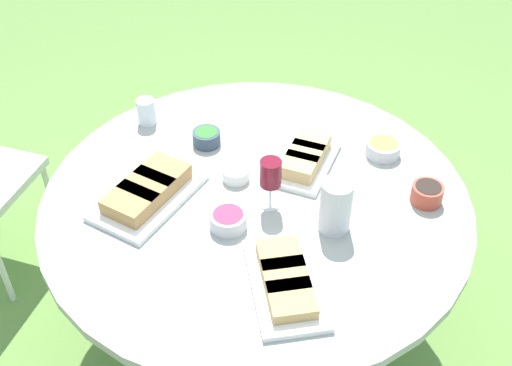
{
  "coord_description": "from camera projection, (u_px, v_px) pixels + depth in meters",
  "views": [
    {
      "loc": [
        -1.53,
        -0.5,
        2.15
      ],
      "look_at": [
        0.0,
        0.0,
        0.77
      ],
      "focal_mm": 45.0,
      "sensor_mm": 36.0,
      "label": 1
    }
  ],
  "objects": [
    {
      "name": "ground_plane",
      "position": [
        256.0,
        324.0,
        2.63
      ],
      "size": [
        40.0,
        40.0,
        0.0
      ],
      "primitive_type": "plane",
      "color": "#668E42"
    },
    {
      "name": "dining_table",
      "position": [
        256.0,
        216.0,
        2.22
      ],
      "size": [
        1.45,
        1.45,
        0.71
      ],
      "color": "#4C4C51",
      "rests_on": "ground_plane"
    },
    {
      "name": "water_pitcher",
      "position": [
        336.0,
        206.0,
        1.99
      ],
      "size": [
        0.11,
        0.1,
        0.18
      ],
      "color": "silver",
      "rests_on": "dining_table"
    },
    {
      "name": "wine_glass",
      "position": [
        271.0,
        175.0,
        2.04
      ],
      "size": [
        0.07,
        0.07,
        0.19
      ],
      "color": "silver",
      "rests_on": "dining_table"
    },
    {
      "name": "platter_bread_main",
      "position": [
        148.0,
        192.0,
        2.13
      ],
      "size": [
        0.43,
        0.31,
        0.07
      ],
      "color": "white",
      "rests_on": "dining_table"
    },
    {
      "name": "platter_charcuterie",
      "position": [
        305.0,
        158.0,
        2.27
      ],
      "size": [
        0.32,
        0.2,
        0.07
      ],
      "color": "white",
      "rests_on": "dining_table"
    },
    {
      "name": "platter_sandwich_side",
      "position": [
        286.0,
        280.0,
        1.85
      ],
      "size": [
        0.42,
        0.35,
        0.06
      ],
      "color": "white",
      "rests_on": "dining_table"
    },
    {
      "name": "bowl_fries",
      "position": [
        383.0,
        148.0,
        2.32
      ],
      "size": [
        0.13,
        0.13,
        0.05
      ],
      "color": "silver",
      "rests_on": "dining_table"
    },
    {
      "name": "bowl_salad",
      "position": [
        207.0,
        137.0,
        2.37
      ],
      "size": [
        0.1,
        0.1,
        0.06
      ],
      "color": "#334256",
      "rests_on": "dining_table"
    },
    {
      "name": "bowl_olives",
      "position": [
        427.0,
        193.0,
        2.12
      ],
      "size": [
        0.11,
        0.11,
        0.07
      ],
      "color": "#B74733",
      "rests_on": "dining_table"
    },
    {
      "name": "bowl_dip_red",
      "position": [
        228.0,
        219.0,
        2.04
      ],
      "size": [
        0.12,
        0.12,
        0.05
      ],
      "color": "silver",
      "rests_on": "dining_table"
    },
    {
      "name": "bowl_dip_cream",
      "position": [
        236.0,
        173.0,
        2.22
      ],
      "size": [
        0.09,
        0.09,
        0.04
      ],
      "color": "white",
      "rests_on": "dining_table"
    },
    {
      "name": "cup_water_near",
      "position": [
        146.0,
        112.0,
        2.46
      ],
      "size": [
        0.07,
        0.07,
        0.1
      ],
      "color": "silver",
      "rests_on": "dining_table"
    }
  ]
}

